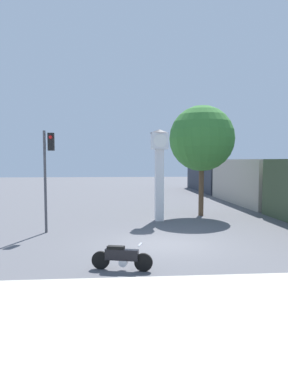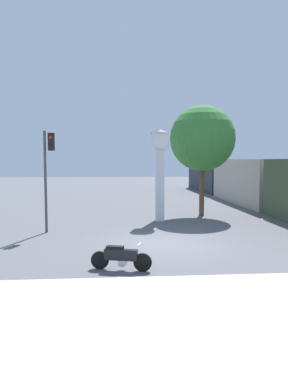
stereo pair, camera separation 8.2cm
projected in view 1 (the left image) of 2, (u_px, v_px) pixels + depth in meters
The scene contains 7 objects.
ground_plane at pixel (165, 244), 14.83m from camera, with size 120.00×120.00×0.00m, color #56565B.
sidewalk_strip at pixel (217, 324), 7.53m from camera, with size 36.00×6.00×0.10m.
motorcycle at pixel (122, 257), 11.31m from camera, with size 1.85×0.66×0.83m.
clock_tower at pixel (159, 161), 20.38m from camera, with size 1.05×1.05×5.00m.
freight_train at pixel (249, 181), 29.25m from camera, with size 2.80×33.74×3.40m.
traffic_light at pixel (48, 163), 17.01m from camera, with size 0.50×0.35×4.67m.
street_tree at pixel (202, 139), 22.18m from camera, with size 3.88×3.88×6.56m.
Camera 1 is at (-2.09, -14.47, 3.33)m, focal length 35.00 mm.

